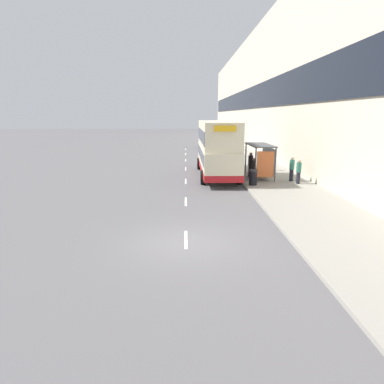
# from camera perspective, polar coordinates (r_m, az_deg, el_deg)

# --- Properties ---
(ground_plane) EXTENTS (220.00, 220.00, 0.00)m
(ground_plane) POSITION_cam_1_polar(r_m,az_deg,el_deg) (13.22, -1.02, -8.47)
(ground_plane) COLOR #5B595B
(pavement) EXTENTS (5.00, 93.00, 0.14)m
(pavement) POSITION_cam_1_polar(r_m,az_deg,el_deg) (51.45, 6.24, 7.40)
(pavement) COLOR gray
(pavement) RESTS_ON ground_plane
(terrace_facade) EXTENTS (3.10, 93.00, 15.69)m
(terrace_facade) POSITION_cam_1_polar(r_m,az_deg,el_deg) (51.99, 10.99, 15.87)
(terrace_facade) COLOR beige
(terrace_facade) RESTS_ON ground_plane
(lane_mark_0) EXTENTS (0.12, 2.00, 0.01)m
(lane_mark_0) POSITION_cam_1_polar(r_m,az_deg,el_deg) (13.55, -1.02, -7.90)
(lane_mark_0) COLOR silver
(lane_mark_0) RESTS_ON ground_plane
(lane_mark_1) EXTENTS (0.12, 2.00, 0.01)m
(lane_mark_1) POSITION_cam_1_polar(r_m,az_deg,el_deg) (19.30, -1.04, -1.60)
(lane_mark_1) COLOR silver
(lane_mark_1) RESTS_ON ground_plane
(lane_mark_2) EXTENTS (0.12, 2.00, 0.01)m
(lane_mark_2) POSITION_cam_1_polar(r_m,az_deg,el_deg) (25.18, -1.06, 1.79)
(lane_mark_2) COLOR silver
(lane_mark_2) RESTS_ON ground_plane
(lane_mark_3) EXTENTS (0.12, 2.00, 0.01)m
(lane_mark_3) POSITION_cam_1_polar(r_m,az_deg,el_deg) (31.11, -1.07, 3.89)
(lane_mark_3) COLOR silver
(lane_mark_3) RESTS_ON ground_plane
(lane_mark_4) EXTENTS (0.12, 2.00, 0.01)m
(lane_mark_4) POSITION_cam_1_polar(r_m,az_deg,el_deg) (37.07, -1.07, 5.32)
(lane_mark_4) COLOR silver
(lane_mark_4) RESTS_ON ground_plane
(lane_mark_5) EXTENTS (0.12, 2.00, 0.01)m
(lane_mark_5) POSITION_cam_1_polar(r_m,az_deg,el_deg) (43.05, -1.08, 6.35)
(lane_mark_5) COLOR silver
(lane_mark_5) RESTS_ON ground_plane
(lane_mark_6) EXTENTS (0.12, 2.00, 0.01)m
(lane_mark_6) POSITION_cam_1_polar(r_m,az_deg,el_deg) (49.04, -1.08, 7.13)
(lane_mark_6) COLOR silver
(lane_mark_6) RESTS_ON ground_plane
(bus_shelter) EXTENTS (1.60, 4.20, 2.48)m
(bus_shelter) POSITION_cam_1_polar(r_m,az_deg,el_deg) (26.16, 11.75, 6.09)
(bus_shelter) COLOR #4C4C51
(bus_shelter) RESTS_ON ground_plane
(double_decker_bus_near) EXTENTS (2.85, 10.70, 4.30)m
(double_decker_bus_near) POSITION_cam_1_polar(r_m,az_deg,el_deg) (27.13, 4.20, 7.41)
(double_decker_bus_near) COLOR beige
(double_decker_bus_near) RESTS_ON ground_plane
(car_0) EXTENTS (1.97, 4.23, 1.74)m
(car_0) POSITION_cam_1_polar(r_m,az_deg,el_deg) (50.96, 2.40, 8.30)
(car_0) COLOR black
(car_0) RESTS_ON ground_plane
(pedestrian_at_shelter) EXTENTS (0.37, 0.37, 1.86)m
(pedestrian_at_shelter) POSITION_cam_1_polar(r_m,az_deg,el_deg) (26.62, 9.72, 4.57)
(pedestrian_at_shelter) COLOR #23232D
(pedestrian_at_shelter) RESTS_ON ground_plane
(pedestrian_1) EXTENTS (0.32, 0.32, 1.62)m
(pedestrian_1) POSITION_cam_1_polar(r_m,az_deg,el_deg) (25.19, 10.21, 3.81)
(pedestrian_1) COLOR #23232D
(pedestrian_1) RESTS_ON ground_plane
(pedestrian_2) EXTENTS (0.31, 0.31, 1.58)m
(pedestrian_2) POSITION_cam_1_polar(r_m,az_deg,el_deg) (29.87, 12.48, 5.05)
(pedestrian_2) COLOR #23232D
(pedestrian_2) RESTS_ON ground_plane
(pedestrian_3) EXTENTS (0.33, 0.33, 1.67)m
(pedestrian_3) POSITION_cam_1_polar(r_m,az_deg,el_deg) (24.60, 17.34, 3.29)
(pedestrian_3) COLOR #23232D
(pedestrian_3) RESTS_ON ground_plane
(pedestrian_4) EXTENTS (0.35, 0.35, 1.75)m
(pedestrian_4) POSITION_cam_1_polar(r_m,az_deg,el_deg) (25.51, 16.29, 3.77)
(pedestrian_4) COLOR #23232D
(pedestrian_4) RESTS_ON ground_plane
(litter_bin) EXTENTS (0.55, 0.55, 1.05)m
(litter_bin) POSITION_cam_1_polar(r_m,az_deg,el_deg) (23.44, 10.14, 2.43)
(litter_bin) COLOR black
(litter_bin) RESTS_ON ground_plane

